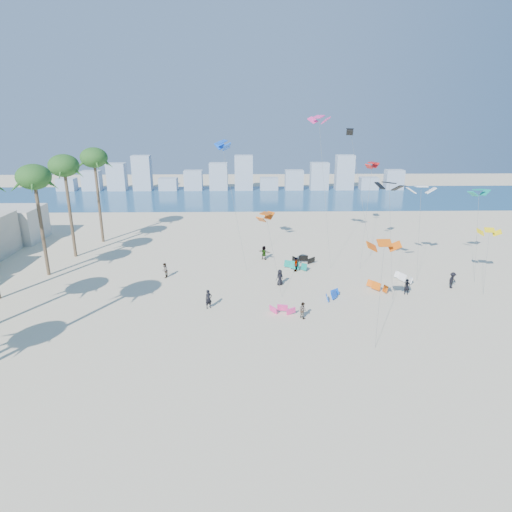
{
  "coord_description": "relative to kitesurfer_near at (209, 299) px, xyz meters",
  "views": [
    {
      "loc": [
        2.09,
        -27.05,
        18.74
      ],
      "look_at": [
        3.0,
        16.0,
        4.5
      ],
      "focal_mm": 31.0,
      "sensor_mm": 36.0,
      "label": 1
    }
  ],
  "objects": [
    {
      "name": "flying_kites",
      "position": [
        16.22,
        10.59,
        11.22
      ],
      "size": [
        33.21,
        31.31,
        18.63
      ],
      "color": "#E95A0C",
      "rests_on": "ground"
    },
    {
      "name": "palm_row",
      "position": [
        -19.61,
        2.99,
        10.55
      ],
      "size": [
        9.05,
        44.8,
        15.61
      ],
      "color": "brown",
      "rests_on": "ground"
    },
    {
      "name": "kitesurfers_far",
      "position": [
        10.61,
        8.84,
        -0.06
      ],
      "size": [
        33.37,
        12.89,
        1.85
      ],
      "color": "black",
      "rests_on": "ground"
    },
    {
      "name": "ocean",
      "position": [
        1.76,
        58.83,
        -0.96
      ],
      "size": [
        220.0,
        220.0,
        0.0
      ],
      "primitive_type": "plane",
      "color": "navy",
      "rests_on": "ground"
    },
    {
      "name": "kitesurfer_mid",
      "position": [
        9.05,
        -2.36,
        -0.16
      ],
      "size": [
        0.95,
        0.99,
        1.6
      ],
      "primitive_type": "imported",
      "rotation": [
        0.0,
        0.0,
        2.21
      ],
      "color": "gray",
      "rests_on": "ground"
    },
    {
      "name": "grounded_kites",
      "position": [
        13.29,
        6.85,
        -0.52
      ],
      "size": [
        16.84,
        16.14,
        0.99
      ],
      "color": "#F43692",
      "rests_on": "ground"
    },
    {
      "name": "kitesurfer_near",
      "position": [
        0.0,
        0.0,
        0.0
      ],
      "size": [
        0.84,
        0.74,
        1.93
      ],
      "primitive_type": "imported",
      "rotation": [
        0.0,
        0.0,
        0.49
      ],
      "color": "black",
      "rests_on": "ground"
    },
    {
      "name": "distant_skyline",
      "position": [
        0.57,
        68.83,
        2.12
      ],
      "size": [
        85.0,
        3.0,
        8.4
      ],
      "color": "#9EADBF",
      "rests_on": "ground"
    },
    {
      "name": "ground",
      "position": [
        1.76,
        -13.17,
        -0.96
      ],
      "size": [
        220.0,
        220.0,
        0.0
      ],
      "primitive_type": "plane",
      "color": "beige",
      "rests_on": "ground"
    }
  ]
}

